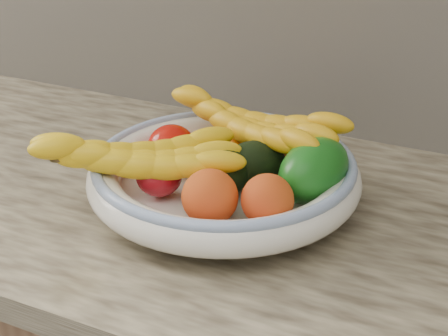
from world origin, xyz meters
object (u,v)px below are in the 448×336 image
banana_bunch_front (138,163)px  fruit_bowl (224,175)px  banana_bunch_back (250,129)px  green_mango (314,170)px

banana_bunch_front → fruit_bowl: bearing=4.5°
fruit_bowl → banana_bunch_back: (0.00, 0.08, 0.04)m
fruit_bowl → green_mango: bearing=7.7°
green_mango → banana_bunch_back: (-0.12, 0.07, 0.01)m
banana_bunch_back → banana_bunch_front: bearing=-108.0°
fruit_bowl → banana_bunch_back: 0.09m
fruit_bowl → green_mango: 0.13m
fruit_bowl → banana_bunch_front: bearing=-140.7°
banana_bunch_back → fruit_bowl: bearing=-79.2°
banana_bunch_front → banana_bunch_back: bearing=24.0°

